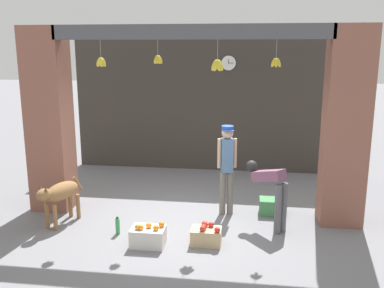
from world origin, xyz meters
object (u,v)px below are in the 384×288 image
object	(u,v)px
fruit_crate_apples	(206,235)
produce_box_green	(271,206)
worker_stooping	(270,187)
water_bottle	(118,226)
wall_clock	(229,63)
dog	(60,194)
fruit_crate_oranges	(148,236)
shopkeeper	(227,163)

from	to	relation	value
fruit_crate_apples	produce_box_green	distance (m)	1.73
worker_stooping	produce_box_green	size ratio (longest dim) A/B	2.48
water_bottle	fruit_crate_apples	bearing A→B (deg)	-6.20
produce_box_green	wall_clock	world-z (taller)	wall_clock
dog	fruit_crate_oranges	xyz separation A→B (m)	(1.66, -0.59, -0.39)
worker_stooping	wall_clock	bearing A→B (deg)	58.42
dog	water_bottle	size ratio (longest dim) A/B	3.54
produce_box_green	water_bottle	world-z (taller)	water_bottle
shopkeeper	produce_box_green	bearing A→B (deg)	175.82
dog	fruit_crate_apples	bearing A→B (deg)	99.02
water_bottle	worker_stooping	bearing A→B (deg)	13.43
dog	fruit_crate_apples	world-z (taller)	dog
worker_stooping	wall_clock	size ratio (longest dim) A/B	3.01
shopkeeper	water_bottle	size ratio (longest dim) A/B	5.51
dog	fruit_crate_apples	distance (m)	2.60
worker_stooping	produce_box_green	world-z (taller)	worker_stooping
water_bottle	fruit_crate_oranges	bearing A→B (deg)	-29.56
worker_stooping	shopkeeper	bearing A→B (deg)	98.79
fruit_crate_oranges	produce_box_green	xyz separation A→B (m)	(1.92, 1.54, -0.01)
shopkeeper	produce_box_green	xyz separation A→B (m)	(0.82, 0.12, -0.82)
shopkeeper	produce_box_green	distance (m)	1.16
water_bottle	wall_clock	distance (m)	4.86
produce_box_green	water_bottle	size ratio (longest dim) A/B	1.47
wall_clock	dog	bearing A→B (deg)	-125.76
produce_box_green	shopkeeper	bearing A→B (deg)	-171.90
worker_stooping	produce_box_green	distance (m)	0.86
dog	produce_box_green	bearing A→B (deg)	123.30
worker_stooping	dog	bearing A→B (deg)	138.49
produce_box_green	wall_clock	distance (m)	3.76
produce_box_green	fruit_crate_apples	bearing A→B (deg)	-127.39
dog	shopkeeper	xyz separation A→B (m)	(2.77, 0.83, 0.41)
wall_clock	water_bottle	bearing A→B (deg)	-111.58
worker_stooping	produce_box_green	bearing A→B (deg)	37.18
dog	produce_box_green	world-z (taller)	dog
fruit_crate_apples	wall_clock	size ratio (longest dim) A/B	1.29
shopkeeper	fruit_crate_oranges	world-z (taller)	shopkeeper
fruit_crate_apples	dog	bearing A→B (deg)	170.58
water_bottle	produce_box_green	bearing A→B (deg)	25.82
worker_stooping	wall_clock	xyz separation A→B (m)	(-0.90, 3.32, 1.88)
fruit_crate_oranges	wall_clock	xyz separation A→B (m)	(0.96, 4.23, 2.44)
worker_stooping	water_bottle	bearing A→B (deg)	146.72
shopkeeper	produce_box_green	size ratio (longest dim) A/B	3.75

